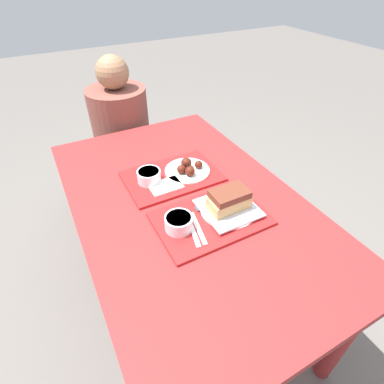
% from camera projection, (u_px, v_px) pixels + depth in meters
% --- Properties ---
extents(ground_plane, '(12.00, 12.00, 0.00)m').
position_uv_depth(ground_plane, '(188.00, 298.00, 1.72)').
color(ground_plane, '#605B56').
extents(picnic_table, '(0.88, 1.43, 0.74)m').
position_uv_depth(picnic_table, '(187.00, 216.00, 1.31)').
color(picnic_table, maroon).
rests_on(picnic_table, ground_plane).
extents(picnic_bench_far, '(0.84, 0.28, 0.43)m').
position_uv_depth(picnic_bench_far, '(127.00, 165.00, 2.13)').
color(picnic_bench_far, maroon).
rests_on(picnic_bench_far, ground_plane).
extents(tray_near, '(0.42, 0.28, 0.01)m').
position_uv_depth(tray_near, '(211.00, 219.00, 1.15)').
color(tray_near, red).
rests_on(tray_near, picnic_table).
extents(tray_far, '(0.42, 0.28, 0.01)m').
position_uv_depth(tray_far, '(172.00, 176.00, 1.37)').
color(tray_far, red).
rests_on(tray_far, picnic_table).
extents(bowl_coleslaw_near, '(0.10, 0.10, 0.05)m').
position_uv_depth(bowl_coleslaw_near, '(179.00, 222.00, 1.09)').
color(bowl_coleslaw_near, silver).
rests_on(bowl_coleslaw_near, tray_near).
extents(brisket_sandwich_plate, '(0.22, 0.22, 0.10)m').
position_uv_depth(brisket_sandwich_plate, '(229.00, 203.00, 1.16)').
color(brisket_sandwich_plate, white).
rests_on(brisket_sandwich_plate, tray_near).
extents(plastic_fork_near, '(0.06, 0.17, 0.00)m').
position_uv_depth(plastic_fork_near, '(193.00, 230.00, 1.09)').
color(plastic_fork_near, white).
rests_on(plastic_fork_near, tray_near).
extents(plastic_knife_near, '(0.05, 0.17, 0.00)m').
position_uv_depth(plastic_knife_near, '(198.00, 228.00, 1.10)').
color(plastic_knife_near, white).
rests_on(plastic_knife_near, tray_near).
extents(condiment_packet, '(0.04, 0.03, 0.01)m').
position_uv_depth(condiment_packet, '(200.00, 208.00, 1.19)').
color(condiment_packet, '#3F3F47').
rests_on(condiment_packet, tray_near).
extents(bowl_coleslaw_far, '(0.10, 0.10, 0.05)m').
position_uv_depth(bowl_coleslaw_far, '(149.00, 176.00, 1.31)').
color(bowl_coleslaw_far, silver).
rests_on(bowl_coleslaw_far, tray_far).
extents(wings_plate_far, '(0.21, 0.21, 0.06)m').
position_uv_depth(wings_plate_far, '(188.00, 169.00, 1.38)').
color(wings_plate_far, white).
rests_on(wings_plate_far, tray_far).
extents(napkin_far, '(0.14, 0.10, 0.01)m').
position_uv_depth(napkin_far, '(165.00, 186.00, 1.30)').
color(napkin_far, white).
rests_on(napkin_far, tray_far).
extents(person_seated_across, '(0.36, 0.36, 0.67)m').
position_uv_depth(person_seated_across, '(121.00, 121.00, 1.92)').
color(person_seated_across, brown).
rests_on(person_seated_across, picnic_bench_far).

